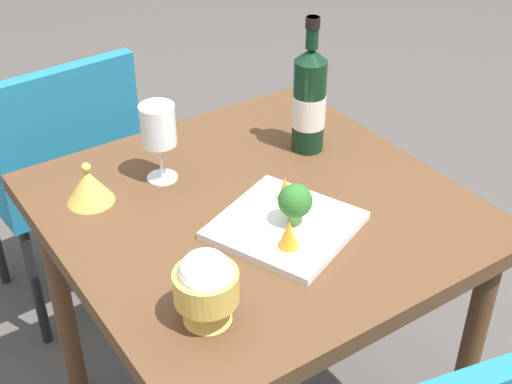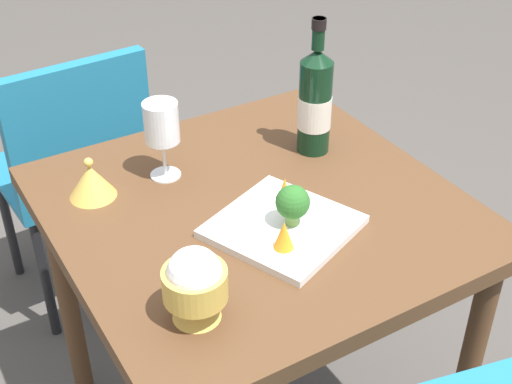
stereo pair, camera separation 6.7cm
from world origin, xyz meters
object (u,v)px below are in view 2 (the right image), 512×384
object	(u,v)px
chair_by_wall	(76,160)
serving_plate	(285,226)
wine_bottle	(315,101)
rice_bowl	(195,284)
rice_bowl_lid	(91,181)
broccoli_floret	(293,203)
carrot_garnish_right	(284,235)
carrot_garnish_left	(285,189)
wine_glass	(161,124)

from	to	relation	value
chair_by_wall	serving_plate	bearing A→B (deg)	-80.35
wine_bottle	rice_bowl	distance (m)	0.61
rice_bowl_lid	serving_plate	xyz separation A→B (m)	(0.31, 0.29, -0.03)
broccoli_floret	wine_bottle	bearing A→B (deg)	138.00
wine_bottle	broccoli_floret	size ratio (longest dim) A/B	3.73
wine_bottle	carrot_garnish_right	distance (m)	0.41
rice_bowl_lid	carrot_garnish_left	size ratio (longest dim) A/B	1.83
wine_glass	rice_bowl_lid	bearing A→B (deg)	-92.34
wine_bottle	carrot_garnish_left	distance (m)	0.26
carrot_garnish_left	wine_glass	bearing A→B (deg)	-145.64
chair_by_wall	rice_bowl	distance (m)	0.98
carrot_garnish_left	carrot_garnish_right	distance (m)	0.16
serving_plate	broccoli_floret	size ratio (longest dim) A/B	3.80
carrot_garnish_right	chair_by_wall	bearing A→B (deg)	-170.82
rice_bowl	broccoli_floret	xyz separation A→B (m)	(-0.12, 0.27, -0.01)
broccoli_floret	carrot_garnish_right	world-z (taller)	broccoli_floret
chair_by_wall	broccoli_floret	bearing A→B (deg)	-79.85
wine_bottle	rice_bowl	xyz separation A→B (m)	(0.36, -0.49, -0.05)
wine_bottle	serving_plate	xyz separation A→B (m)	(0.23, -0.22, -0.12)
wine_bottle	chair_by_wall	bearing A→B (deg)	-144.52
wine_bottle	broccoli_floret	bearing A→B (deg)	-42.00
rice_bowl_lid	carrot_garnish_right	size ratio (longest dim) A/B	1.70
wine_bottle	wine_glass	distance (m)	0.35
wine_glass	serving_plate	size ratio (longest dim) A/B	0.55
carrot_garnish_right	rice_bowl_lid	bearing A→B (deg)	-147.04
carrot_garnish_right	wine_glass	bearing A→B (deg)	-168.25
wine_bottle	rice_bowl_lid	distance (m)	0.52
rice_bowl	carrot_garnish_left	distance (m)	0.36
chair_by_wall	carrot_garnish_left	xyz separation A→B (m)	(0.74, 0.22, 0.25)
chair_by_wall	wine_bottle	world-z (taller)	wine_bottle
broccoli_floret	carrot_garnish_right	xyz separation A→B (m)	(0.05, -0.05, -0.02)
carrot_garnish_left	carrot_garnish_right	xyz separation A→B (m)	(0.13, -0.08, 0.00)
wine_bottle	wine_glass	size ratio (longest dim) A/B	1.79
wine_glass	carrot_garnish_right	xyz separation A→B (m)	(0.37, 0.08, -0.08)
rice_bowl	carrot_garnish_left	xyz separation A→B (m)	(-0.20, 0.30, -0.03)
rice_bowl	rice_bowl_lid	world-z (taller)	rice_bowl
wine_glass	rice_bowl	size ratio (longest dim) A/B	1.26
carrot_garnish_left	chair_by_wall	bearing A→B (deg)	-163.01
chair_by_wall	rice_bowl	bearing A→B (deg)	-98.09
wine_glass	rice_bowl	world-z (taller)	wine_glass
serving_plate	carrot_garnish_left	xyz separation A→B (m)	(-0.07, 0.04, 0.04)
wine_glass	broccoli_floret	xyz separation A→B (m)	(0.31, 0.13, -0.06)
serving_plate	carrot_garnish_left	size ratio (longest dim) A/B	5.96
wine_glass	broccoli_floret	distance (m)	0.34
chair_by_wall	serving_plate	distance (m)	0.85
wine_glass	chair_by_wall	bearing A→B (deg)	-172.73
chair_by_wall	wine_glass	xyz separation A→B (m)	(0.50, 0.06, 0.33)
chair_by_wall	wine_bottle	size ratio (longest dim) A/B	2.65
rice_bowl	carrot_garnish_left	world-z (taller)	rice_bowl
rice_bowl_lid	carrot_garnish_left	distance (m)	0.41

